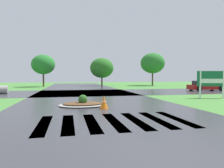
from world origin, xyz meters
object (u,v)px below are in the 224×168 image
Objects in this scene: car_silver_hatch at (205,86)px; traffic_cone at (104,102)px; median_island at (83,104)px; estate_billboard at (212,80)px.

traffic_cone is (-14.95, -11.69, -0.24)m from car_silver_hatch.
car_silver_hatch is at bearing 38.03° from traffic_cone.
median_island is 0.66× the size of car_silver_hatch.
traffic_cone is (-9.73, -3.78, -1.15)m from estate_billboard.
car_silver_hatch is (16.01, 10.23, 0.46)m from median_island.
estate_billboard is 3.28× the size of traffic_cone.
car_silver_hatch is 18.98m from traffic_cone.
median_island is 4.06× the size of traffic_cone.
estate_billboard is at bearing -121.40° from car_silver_hatch.
median_island is 19.01m from car_silver_hatch.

